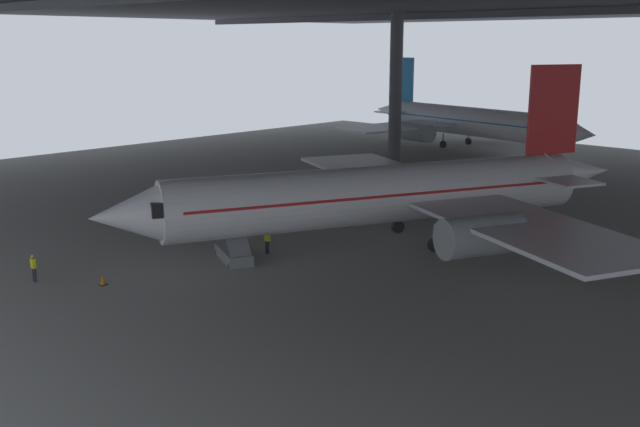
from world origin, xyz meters
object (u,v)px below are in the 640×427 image
at_px(baggage_tug, 439,206).
at_px(crew_worker_near_nose, 34,266).
at_px(crew_worker_by_stairs, 267,239).
at_px(airplane_distant, 469,121).
at_px(traffic_cone_orange, 103,280).
at_px(airplane_main, 388,194).
at_px(boarding_stairs, 233,248).

bearing_deg(baggage_tug, crew_worker_near_nose, -102.09).
distance_m(crew_worker_near_nose, crew_worker_by_stairs, 13.97).
relative_size(crew_worker_near_nose, airplane_distant, 0.05).
relative_size(airplane_distant, traffic_cone_orange, 58.98).
xyz_separation_m(airplane_main, crew_worker_near_nose, (-9.58, -19.80, -2.59)).
xyz_separation_m(crew_worker_by_stairs, traffic_cone_orange, (-1.99, -10.55, -0.65)).
distance_m(boarding_stairs, baggage_tug, 19.70).
relative_size(boarding_stairs, crew_worker_near_nose, 2.94).
distance_m(crew_worker_near_nose, baggage_tug, 30.89).
bearing_deg(crew_worker_near_nose, airplane_distant, 100.50).
bearing_deg(traffic_cone_orange, crew_worker_near_nose, -144.06).
bearing_deg(baggage_tug, traffic_cone_orange, -96.52).
bearing_deg(crew_worker_by_stairs, boarding_stairs, -102.72).
bearing_deg(crew_worker_near_nose, crew_worker_by_stairs, 67.79).
height_order(crew_worker_by_stairs, baggage_tug, crew_worker_by_stairs).
bearing_deg(boarding_stairs, baggage_tug, 84.99).
height_order(airplane_main, traffic_cone_orange, airplane_main).
xyz_separation_m(airplane_main, boarding_stairs, (-4.83, -9.22, -2.76)).
xyz_separation_m(crew_worker_near_nose, crew_worker_by_stairs, (5.28, 12.94, 0.04)).
height_order(crew_worker_near_nose, airplane_distant, airplane_distant).
distance_m(crew_worker_near_nose, airplane_distant, 63.55).
xyz_separation_m(airplane_distant, traffic_cone_orange, (14.86, -60.05, -3.10)).
xyz_separation_m(airplane_main, crew_worker_by_stairs, (-4.30, -6.86, -2.55)).
relative_size(airplane_main, traffic_cone_orange, 59.32).
distance_m(boarding_stairs, airplane_distant, 54.44).
height_order(crew_worker_by_stairs, traffic_cone_orange, crew_worker_by_stairs).
bearing_deg(airplane_distant, baggage_tug, -60.77).
bearing_deg(boarding_stairs, crew_worker_by_stairs, 77.28).
bearing_deg(boarding_stairs, crew_worker_near_nose, -114.19).
relative_size(boarding_stairs, traffic_cone_orange, 7.85).
xyz_separation_m(boarding_stairs, airplane_distant, (-16.32, 51.86, 2.65)).
relative_size(crew_worker_near_nose, crew_worker_by_stairs, 0.97).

